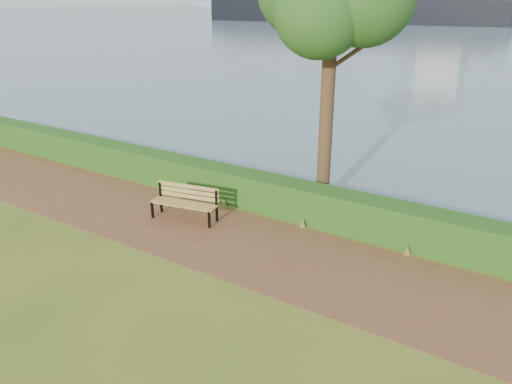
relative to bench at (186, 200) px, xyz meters
The scene contains 5 objects.
ground 1.74m from the bench, 26.89° to the right, with size 140.00×140.00×0.00m, color #53621C.
path 1.63m from the bench, 16.85° to the right, with size 40.00×3.40×0.01m, color brown.
hedge 2.37m from the bench, 51.62° to the left, with size 32.00×0.85×1.00m, color #184413.
bench is the anchor object (origin of this frame).
cargo_ship 127.10m from the bench, 110.23° to the left, with size 78.92×15.73×23.82m.
Camera 1 is at (7.33, -9.09, 5.87)m, focal length 35.00 mm.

